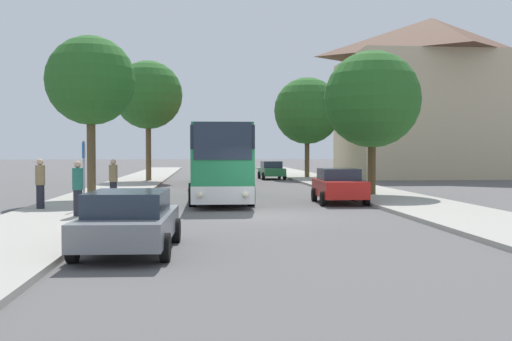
{
  "coord_description": "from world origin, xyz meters",
  "views": [
    {
      "loc": [
        -2.02,
        -21.24,
        2.34
      ],
      "look_at": [
        0.81,
        11.14,
        1.28
      ],
      "focal_mm": 42.0,
      "sensor_mm": 36.0,
      "label": 1
    }
  ],
  "objects_px": {
    "parked_car_left_curb": "(129,220)",
    "parked_car_right_near": "(339,185)",
    "bus_middle": "(213,160)",
    "tree_left_near": "(148,95)",
    "bus_stop_sign": "(84,167)",
    "tree_right_near": "(307,111)",
    "parked_car_right_far": "(272,170)",
    "pedestrian_walking_back": "(78,188)",
    "pedestrian_waiting_near": "(40,183)",
    "tree_right_mid": "(372,100)",
    "tree_left_far": "(91,81)",
    "bus_front": "(221,161)",
    "pedestrian_waiting_far": "(113,180)"
  },
  "relations": [
    {
      "from": "parked_car_left_curb",
      "to": "parked_car_right_near",
      "type": "distance_m",
      "value": 14.53
    },
    {
      "from": "bus_middle",
      "to": "tree_left_near",
      "type": "xyz_separation_m",
      "value": [
        -4.8,
        2.7,
        4.78
      ]
    },
    {
      "from": "bus_stop_sign",
      "to": "tree_right_near",
      "type": "height_order",
      "value": "tree_right_near"
    },
    {
      "from": "parked_car_right_far",
      "to": "pedestrian_walking_back",
      "type": "bearing_deg",
      "value": 68.7
    },
    {
      "from": "pedestrian_walking_back",
      "to": "tree_left_near",
      "type": "height_order",
      "value": "tree_left_near"
    },
    {
      "from": "pedestrian_waiting_near",
      "to": "tree_right_mid",
      "type": "distance_m",
      "value": 16.49
    },
    {
      "from": "parked_car_right_far",
      "to": "pedestrian_walking_back",
      "type": "xyz_separation_m",
      "value": [
        -9.85,
        -28.98,
        0.33
      ]
    },
    {
      "from": "tree_left_far",
      "to": "bus_stop_sign",
      "type": "bearing_deg",
      "value": -82.43
    },
    {
      "from": "bus_stop_sign",
      "to": "pedestrian_waiting_near",
      "type": "height_order",
      "value": "bus_stop_sign"
    },
    {
      "from": "tree_left_near",
      "to": "tree_right_mid",
      "type": "xyz_separation_m",
      "value": [
        12.64,
        -15.64,
        -1.57
      ]
    },
    {
      "from": "pedestrian_walking_back",
      "to": "tree_left_near",
      "type": "distance_m",
      "value": 25.43
    },
    {
      "from": "parked_car_left_curb",
      "to": "bus_stop_sign",
      "type": "relative_size",
      "value": 1.74
    },
    {
      "from": "bus_stop_sign",
      "to": "tree_left_near",
      "type": "relative_size",
      "value": 0.29
    },
    {
      "from": "pedestrian_waiting_near",
      "to": "tree_right_mid",
      "type": "bearing_deg",
      "value": -52.34
    },
    {
      "from": "bus_front",
      "to": "tree_right_mid",
      "type": "relative_size",
      "value": 1.56
    },
    {
      "from": "parked_car_left_curb",
      "to": "pedestrian_walking_back",
      "type": "distance_m",
      "value": 6.99
    },
    {
      "from": "bus_middle",
      "to": "tree_left_far",
      "type": "xyz_separation_m",
      "value": [
        -5.91,
        -14.18,
        3.86
      ]
    },
    {
      "from": "tree_right_near",
      "to": "bus_middle",
      "type": "bearing_deg",
      "value": -136.58
    },
    {
      "from": "bus_stop_sign",
      "to": "parked_car_left_curb",
      "type": "bearing_deg",
      "value": -72.8
    },
    {
      "from": "tree_left_near",
      "to": "parked_car_right_far",
      "type": "bearing_deg",
      "value": 22.95
    },
    {
      "from": "parked_car_right_far",
      "to": "tree_right_near",
      "type": "height_order",
      "value": "tree_right_near"
    },
    {
      "from": "pedestrian_waiting_near",
      "to": "parked_car_left_curb",
      "type": "bearing_deg",
      "value": -140.24
    },
    {
      "from": "parked_car_right_far",
      "to": "pedestrian_waiting_near",
      "type": "distance_m",
      "value": 28.73
    },
    {
      "from": "parked_car_left_curb",
      "to": "parked_car_right_near",
      "type": "height_order",
      "value": "parked_car_right_near"
    },
    {
      "from": "bus_middle",
      "to": "pedestrian_walking_back",
      "type": "bearing_deg",
      "value": -101.83
    },
    {
      "from": "pedestrian_waiting_far",
      "to": "tree_right_mid",
      "type": "relative_size",
      "value": 0.25
    },
    {
      "from": "bus_middle",
      "to": "parked_car_right_far",
      "type": "bearing_deg",
      "value": 54.68
    },
    {
      "from": "bus_stop_sign",
      "to": "tree_right_near",
      "type": "relative_size",
      "value": 0.31
    },
    {
      "from": "tree_left_near",
      "to": "tree_right_mid",
      "type": "bearing_deg",
      "value": -51.07
    },
    {
      "from": "bus_front",
      "to": "bus_middle",
      "type": "distance_m",
      "value": 14.07
    },
    {
      "from": "bus_front",
      "to": "pedestrian_waiting_far",
      "type": "bearing_deg",
      "value": -149.16
    },
    {
      "from": "parked_car_right_far",
      "to": "bus_middle",
      "type": "bearing_deg",
      "value": 51.51
    },
    {
      "from": "bus_middle",
      "to": "tree_right_mid",
      "type": "bearing_deg",
      "value": -58.18
    },
    {
      "from": "parked_car_right_near",
      "to": "pedestrian_walking_back",
      "type": "bearing_deg",
      "value": 30.95
    },
    {
      "from": "parked_car_left_curb",
      "to": "pedestrian_waiting_far",
      "type": "xyz_separation_m",
      "value": [
        -2.12,
        11.91,
        0.34
      ]
    },
    {
      "from": "parked_car_left_curb",
      "to": "bus_stop_sign",
      "type": "distance_m",
      "value": 9.46
    },
    {
      "from": "bus_stop_sign",
      "to": "tree_right_mid",
      "type": "xyz_separation_m",
      "value": [
        13.01,
        6.74,
        3.2
      ]
    },
    {
      "from": "bus_stop_sign",
      "to": "tree_right_near",
      "type": "bearing_deg",
      "value": 64.12
    },
    {
      "from": "bus_front",
      "to": "pedestrian_waiting_far",
      "type": "relative_size",
      "value": 6.15
    },
    {
      "from": "tree_right_near",
      "to": "pedestrian_waiting_far",
      "type": "bearing_deg",
      "value": -117.32
    },
    {
      "from": "parked_car_right_far",
      "to": "bus_front",
      "type": "bearing_deg",
      "value": 74.47
    },
    {
      "from": "pedestrian_waiting_near",
      "to": "tree_left_near",
      "type": "bearing_deg",
      "value": 8.77
    },
    {
      "from": "pedestrian_walking_back",
      "to": "parked_car_left_curb",
      "type": "bearing_deg",
      "value": -18.93
    },
    {
      "from": "bus_middle",
      "to": "pedestrian_walking_back",
      "type": "height_order",
      "value": "bus_middle"
    },
    {
      "from": "bus_stop_sign",
      "to": "pedestrian_waiting_near",
      "type": "distance_m",
      "value": 1.84
    },
    {
      "from": "pedestrian_waiting_near",
      "to": "tree_left_far",
      "type": "distance_m",
      "value": 6.9
    },
    {
      "from": "bus_stop_sign",
      "to": "bus_middle",
      "type": "bearing_deg",
      "value": 75.27
    },
    {
      "from": "tree_left_far",
      "to": "bus_front",
      "type": "bearing_deg",
      "value": 1.12
    },
    {
      "from": "parked_car_left_curb",
      "to": "tree_right_near",
      "type": "height_order",
      "value": "tree_right_near"
    },
    {
      "from": "pedestrian_walking_back",
      "to": "pedestrian_waiting_near",
      "type": "bearing_deg",
      "value": 175.24
    }
  ]
}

